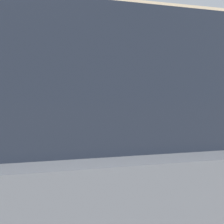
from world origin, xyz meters
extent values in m
plane|color=slate|center=(0.00, 0.00, 0.00)|extent=(60.00, 60.00, 0.00)
cube|color=#BCB7AD|center=(0.00, 2.20, 0.06)|extent=(24.00, 2.80, 0.12)
cube|color=tan|center=(0.00, 4.46, 2.39)|extent=(24.00, 0.30, 4.78)
cylinder|color=#2D2D30|center=(0.48, 0.95, 0.59)|extent=(0.06, 0.06, 0.94)
cube|color=black|center=(0.48, 0.95, 1.21)|extent=(0.17, 0.15, 0.29)
cube|color=gray|center=(0.48, 0.88, 1.23)|extent=(0.09, 0.01, 0.10)
cylinder|color=slate|center=(0.48, 0.95, 1.41)|extent=(0.20, 0.12, 0.20)
cylinder|color=black|center=(1.02, 0.57, 0.35)|extent=(0.71, 0.23, 0.70)
cube|color=#595B60|center=(-0.41, -0.32, 0.65)|extent=(4.67, 2.02, 0.78)
cube|color=black|center=(-0.32, -0.32, 1.39)|extent=(3.18, 1.77, 0.69)
camera|label=1|loc=(-0.01, -1.95, 1.32)|focal=28.00mm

